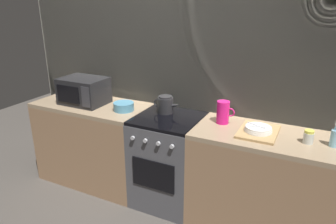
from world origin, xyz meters
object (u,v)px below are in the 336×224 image
Objects in this scene: microwave at (84,91)px; mixing_bowl at (124,106)px; stove_unit at (168,160)px; dish_pile at (258,130)px; spray_bottle at (335,136)px; kettle at (165,105)px; spice_jar at (309,137)px; pitcher at (223,112)px.

mixing_bowl is at bearing -0.63° from microwave.
dish_pile reaches higher than stove_unit.
spray_bottle is at bearing 0.38° from dish_pile.
spray_bottle is at bearing -3.83° from kettle.
microwave is 0.50m from mixing_bowl.
spice_jar is at bearing -171.40° from spray_bottle.
microwave is (-0.97, -0.02, 0.59)m from stove_unit.
dish_pile is at bearing 176.51° from spice_jar.
stove_unit is 0.55m from kettle.
kettle reaches higher than mixing_bowl.
pitcher is at bearing 6.45° from mixing_bowl.
dish_pile is (0.90, -0.10, -0.06)m from kettle.
spray_bottle reaches higher than spice_jar.
stove_unit is 1.47m from spray_bottle.
microwave reaches higher than spray_bottle.
pitcher is 0.50× the size of dish_pile.
stove_unit is at bearing -179.87° from spray_bottle.
pitcher is 1.90× the size of spice_jar.
microwave reaches higher than mixing_bowl.
mixing_bowl is at bearing -178.95° from dish_pile.
pitcher reaches higher than kettle.
spice_jar reaches higher than mixing_bowl.
spice_jar is at bearing -0.12° from microwave.
pitcher is at bearing -1.50° from kettle.
spice_jar is 0.18m from spray_bottle.
pitcher is 0.99× the size of spray_bottle.
pitcher reaches higher than spice_jar.
stove_unit is 4.43× the size of spray_bottle.
stove_unit is at bearing 179.96° from dish_pile.
pitcher is 0.88m from spray_bottle.
microwave is 1.79m from dish_pile.
kettle is 1.42× the size of pitcher.
pitcher is at bearing 174.66° from spray_bottle.
spice_jar reaches higher than stove_unit.
spray_bottle is (1.37, 0.00, 0.53)m from stove_unit.
spray_bottle is (0.18, 0.03, 0.03)m from spice_jar.
stove_unit is at bearing 1.11° from microwave.
kettle is at bearing 128.02° from stove_unit.
microwave is at bearing -175.93° from pitcher.
microwave reaches higher than dish_pile.
kettle is 0.57m from pitcher.
dish_pile is at bearing 0.58° from microwave.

